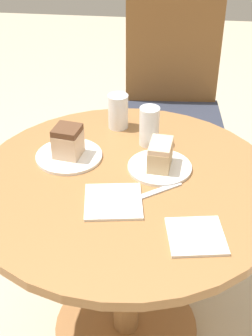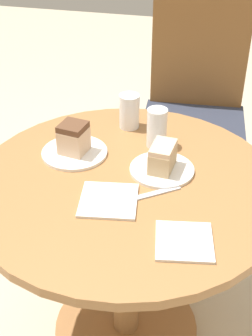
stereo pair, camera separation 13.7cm
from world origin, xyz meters
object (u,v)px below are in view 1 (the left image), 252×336
glass_lemonade (149,128)px  glass_water (118,113)px  cake_slice_far (68,141)px  cake_slice_near (160,155)px  plate_near (160,167)px  plate_far (69,156)px  chair (172,103)px

glass_lemonade → glass_water: size_ratio=1.08×
cake_slice_far → glass_water: bearing=59.1°
glass_lemonade → cake_slice_near: bearing=-72.7°
glass_lemonade → glass_water: glass_lemonade is taller
glass_lemonade → glass_water: 0.15m
plate_near → plate_far: same height
cake_slice_far → cake_slice_near: bearing=-5.8°
cake_slice_near → cake_slice_far: (-0.29, 0.03, 0.01)m
cake_slice_near → glass_water: size_ratio=0.89×
chair → glass_lemonade: bearing=-99.6°
cake_slice_far → plate_far: bearing=90.0°
cake_slice_near → cake_slice_far: size_ratio=1.10×
plate_near → glass_water: glass_water is taller
chair → plate_near: size_ratio=5.13×
cake_slice_far → glass_water: glass_water is taller
plate_far → glass_lemonade: size_ratio=1.60×
plate_near → glass_water: 0.30m
cake_slice_near → cake_slice_far: bearing=174.2°
glass_water → plate_far: bearing=-120.9°
glass_lemonade → glass_water: (-0.12, 0.10, -0.01)m
glass_water → cake_slice_near: bearing=-56.8°
chair → plate_near: 0.85m
plate_far → cake_slice_far: cake_slice_far is taller
plate_near → cake_slice_far: (-0.29, 0.03, 0.05)m
plate_near → glass_lemonade: 0.16m
glass_water → cake_slice_far: bearing=-120.9°
cake_slice_near → glass_lemonade: bearing=107.3°
plate_near → glass_lemonade: (-0.04, 0.14, 0.05)m
cake_slice_near → cake_slice_far: cake_slice_far is taller
chair → cake_slice_near: size_ratio=9.33×
plate_far → glass_lemonade: 0.28m
cake_slice_far → plate_near: bearing=-5.8°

